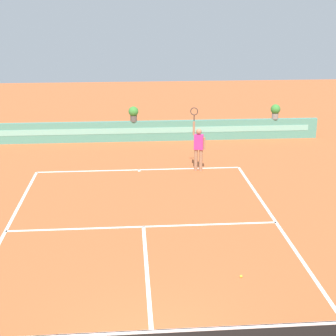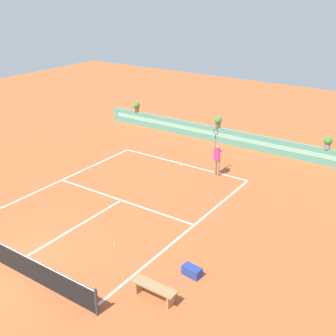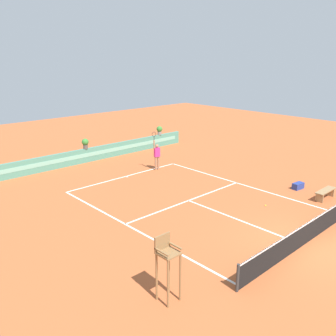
{
  "view_description": "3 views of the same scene",
  "coord_description": "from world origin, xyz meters",
  "px_view_note": "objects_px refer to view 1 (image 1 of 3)",
  "views": [
    {
      "loc": [
        -0.35,
        -7.58,
        6.48
      ],
      "look_at": [
        0.95,
        9.01,
        1.0
      ],
      "focal_mm": 53.84,
      "sensor_mm": 36.0,
      "label": 1
    },
    {
      "loc": [
        12.16,
        -7.41,
        9.55
      ],
      "look_at": [
        0.95,
        9.01,
        1.0
      ],
      "focal_mm": 45.58,
      "sensor_mm": 36.0,
      "label": 2
    },
    {
      "loc": [
        -12.81,
        -5.78,
        7.23
      ],
      "look_at": [
        0.95,
        9.01,
        1.0
      ],
      "focal_mm": 38.75,
      "sensor_mm": 36.0,
      "label": 3
    }
  ],
  "objects_px": {
    "potted_plant_far_right": "(275,111)",
    "potted_plant_centre": "(133,113)",
    "tennis_player": "(198,146)",
    "tennis_ball_near_baseline": "(241,276)"
  },
  "relations": [
    {
      "from": "potted_plant_far_right",
      "to": "potted_plant_centre",
      "type": "xyz_separation_m",
      "value": [
        -7.0,
        0.0,
        0.0
      ]
    },
    {
      "from": "tennis_player",
      "to": "potted_plant_centre",
      "type": "height_order",
      "value": "tennis_player"
    },
    {
      "from": "tennis_ball_near_baseline",
      "to": "potted_plant_centre",
      "type": "relative_size",
      "value": 0.09
    },
    {
      "from": "tennis_ball_near_baseline",
      "to": "potted_plant_far_right",
      "type": "distance_m",
      "value": 13.98
    },
    {
      "from": "potted_plant_far_right",
      "to": "tennis_ball_near_baseline",
      "type": "bearing_deg",
      "value": -109.05
    },
    {
      "from": "tennis_player",
      "to": "tennis_ball_near_baseline",
      "type": "relative_size",
      "value": 38.01
    },
    {
      "from": "tennis_player",
      "to": "potted_plant_far_right",
      "type": "xyz_separation_m",
      "value": [
        4.48,
        4.77,
        0.36
      ]
    },
    {
      "from": "tennis_player",
      "to": "potted_plant_centre",
      "type": "relative_size",
      "value": 3.57
    },
    {
      "from": "tennis_player",
      "to": "potted_plant_centre",
      "type": "distance_m",
      "value": 5.41
    },
    {
      "from": "tennis_player",
      "to": "tennis_ball_near_baseline",
      "type": "xyz_separation_m",
      "value": [
        -0.06,
        -8.38,
        -1.02
      ]
    }
  ]
}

